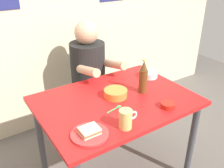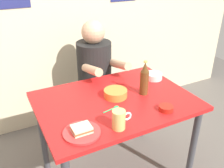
{
  "view_description": "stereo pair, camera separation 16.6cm",
  "coord_description": "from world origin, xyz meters",
  "views": [
    {
      "loc": [
        -0.87,
        -1.27,
        1.64
      ],
      "look_at": [
        0.0,
        0.05,
        0.84
      ],
      "focal_mm": 39.76,
      "sensor_mm": 36.0,
      "label": 1
    },
    {
      "loc": [
        -0.72,
        -1.35,
        1.64
      ],
      "look_at": [
        0.0,
        0.05,
        0.84
      ],
      "focal_mm": 39.76,
      "sensor_mm": 36.0,
      "label": 2
    }
  ],
  "objects": [
    {
      "name": "spoon",
      "position": [
        -0.07,
        -0.11,
        0.75
      ],
      "size": [
        0.13,
        0.04,
        0.01
      ],
      "color": "#26A559",
      "rests_on": "dining_table"
    },
    {
      "name": "person_seated",
      "position": [
        0.11,
        0.62,
        0.77
      ],
      "size": [
        0.33,
        0.56,
        0.72
      ],
      "color": "black",
      "rests_on": "stool"
    },
    {
      "name": "dining_table",
      "position": [
        0.0,
        0.0,
        0.65
      ],
      "size": [
        1.1,
        0.8,
        0.74
      ],
      "color": "red",
      "rests_on": "ground"
    },
    {
      "name": "plate_orange",
      "position": [
        -0.35,
        -0.26,
        0.75
      ],
      "size": [
        0.22,
        0.22,
        0.01
      ],
      "primitive_type": "cylinder",
      "color": "red",
      "rests_on": "dining_table"
    },
    {
      "name": "beer_bottle",
      "position": [
        0.23,
        -0.02,
        0.86
      ],
      "size": [
        0.06,
        0.06,
        0.26
      ],
      "color": "#593819",
      "rests_on": "dining_table"
    },
    {
      "name": "sandwich",
      "position": [
        -0.35,
        -0.26,
        0.77
      ],
      "size": [
        0.11,
        0.09,
        0.04
      ],
      "color": "beige",
      "rests_on": "plate_orange"
    },
    {
      "name": "stool",
      "position": [
        0.11,
        0.63,
        0.35
      ],
      "size": [
        0.34,
        0.34,
        0.45
      ],
      "color": "#4C4C51",
      "rests_on": "ground"
    },
    {
      "name": "beer_mug",
      "position": [
        -0.14,
        -0.31,
        0.8
      ],
      "size": [
        0.13,
        0.08,
        0.12
      ],
      "color": "#D1BC66",
      "rests_on": "dining_table"
    },
    {
      "name": "soup_bowl_orange",
      "position": [
        0.02,
        0.03,
        0.77
      ],
      "size": [
        0.17,
        0.17,
        0.05
      ],
      "color": "orange",
      "rests_on": "dining_table"
    },
    {
      "name": "rice_bowl_white",
      "position": [
        0.45,
        0.15,
        0.77
      ],
      "size": [
        0.14,
        0.14,
        0.05
      ],
      "color": "silver",
      "rests_on": "dining_table"
    },
    {
      "name": "sambal_bowl_red",
      "position": [
        0.23,
        -0.28,
        0.76
      ],
      "size": [
        0.1,
        0.1,
        0.03
      ],
      "color": "#B21E14",
      "rests_on": "dining_table"
    }
  ]
}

